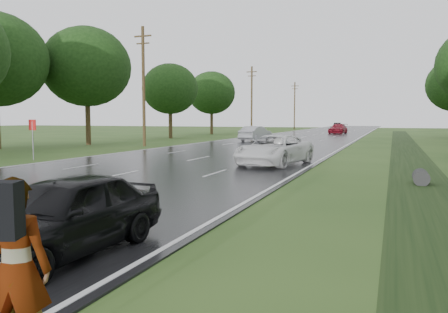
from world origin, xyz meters
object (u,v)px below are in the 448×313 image
object	(u,v)px
dark_sedan	(65,214)
white_pickup	(275,150)
road_sign	(33,131)
pedestrian	(13,268)
silver_sedan	(256,134)

from	to	relation	value
dark_sedan	white_pickup	bearing A→B (deg)	93.80
white_pickup	dark_sedan	size ratio (longest dim) A/B	1.32
road_sign	white_pickup	xyz separation A→B (m)	(13.47, 2.25, -0.86)
white_pickup	pedestrian	bearing A→B (deg)	-73.36
pedestrian	silver_sedan	distance (m)	40.91
road_sign	silver_sedan	world-z (taller)	road_sign
dark_sedan	silver_sedan	size ratio (longest dim) A/B	0.87
road_sign	silver_sedan	distance (m)	24.42
white_pickup	silver_sedan	distance (m)	22.75
pedestrian	dark_sedan	bearing A→B (deg)	-78.13
dark_sedan	silver_sedan	xyz separation A→B (m)	(-7.98, 36.93, 0.07)
pedestrian	dark_sedan	size ratio (longest dim) A/B	0.45
road_sign	dark_sedan	size ratio (longest dim) A/B	0.56
pedestrian	white_pickup	distance (m)	18.40
road_sign	white_pickup	distance (m)	13.69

